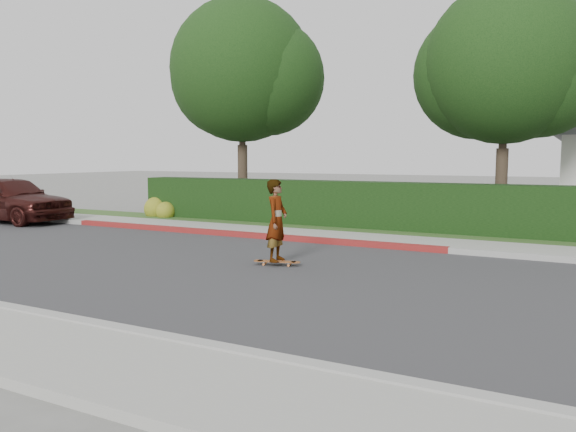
# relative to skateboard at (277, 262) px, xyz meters

# --- Properties ---
(ground) EXTENTS (120.00, 120.00, 0.00)m
(ground) POSITION_rel_skateboard_xyz_m (1.86, -0.91, -0.09)
(ground) COLOR slate
(ground) RESTS_ON ground
(road) EXTENTS (60.00, 8.00, 0.01)m
(road) POSITION_rel_skateboard_xyz_m (1.86, -0.91, -0.08)
(road) COLOR #2D2D30
(road) RESTS_ON ground
(curb_near) EXTENTS (60.00, 0.20, 0.15)m
(curb_near) POSITION_rel_skateboard_xyz_m (1.86, -5.01, -0.01)
(curb_near) COLOR #9E9E99
(curb_near) RESTS_ON ground
(sidewalk_near) EXTENTS (60.00, 1.60, 0.12)m
(sidewalk_near) POSITION_rel_skateboard_xyz_m (1.86, -5.91, -0.03)
(sidewalk_near) COLOR gray
(sidewalk_near) RESTS_ON ground
(curb_far) EXTENTS (60.00, 0.20, 0.15)m
(curb_far) POSITION_rel_skateboard_xyz_m (1.86, 3.19, -0.01)
(curb_far) COLOR #9E9E99
(curb_far) RESTS_ON ground
(curb_red_section) EXTENTS (12.00, 0.21, 0.15)m
(curb_red_section) POSITION_rel_skateboard_xyz_m (-3.14, 3.19, -0.01)
(curb_red_section) COLOR maroon
(curb_red_section) RESTS_ON ground
(sidewalk_far) EXTENTS (60.00, 1.60, 0.12)m
(sidewalk_far) POSITION_rel_skateboard_xyz_m (1.86, 4.09, -0.03)
(sidewalk_far) COLOR gray
(sidewalk_far) RESTS_ON ground
(planting_strip) EXTENTS (60.00, 1.60, 0.10)m
(planting_strip) POSITION_rel_skateboard_xyz_m (1.86, 5.69, -0.04)
(planting_strip) COLOR #2D4C1E
(planting_strip) RESTS_ON ground
(hedge) EXTENTS (15.00, 1.00, 1.50)m
(hedge) POSITION_rel_skateboard_xyz_m (-1.14, 6.29, 0.66)
(hedge) COLOR black
(hedge) RESTS_ON ground
(flowering_shrub) EXTENTS (1.40, 1.00, 0.90)m
(flowering_shrub) POSITION_rel_skateboard_xyz_m (-8.15, 5.83, 0.25)
(flowering_shrub) COLOR #2D4C19
(flowering_shrub) RESTS_ON ground
(tree_left) EXTENTS (5.99, 5.21, 8.00)m
(tree_left) POSITION_rel_skateboard_xyz_m (-5.65, 7.78, 5.18)
(tree_left) COLOR #33261C
(tree_left) RESTS_ON ground
(tree_center) EXTENTS (5.66, 4.84, 7.44)m
(tree_center) POSITION_rel_skateboard_xyz_m (3.35, 8.28, 4.82)
(tree_center) COLOR #33261C
(tree_center) RESTS_ON ground
(skateboard) EXTENTS (1.01, 0.45, 0.09)m
(skateboard) POSITION_rel_skateboard_xyz_m (0.00, 0.00, 0.00)
(skateboard) COLOR #C86E37
(skateboard) RESTS_ON ground
(skateboarder) EXTENTS (0.48, 0.67, 1.70)m
(skateboarder) POSITION_rel_skateboard_xyz_m (0.00, 0.00, 0.87)
(skateboarder) COLOR white
(skateboarder) RESTS_ON skateboard
(car_maroon) EXTENTS (4.79, 1.98, 1.63)m
(car_maroon) POSITION_rel_skateboard_xyz_m (-12.03, 2.59, 0.73)
(car_maroon) COLOR #391512
(car_maroon) RESTS_ON ground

